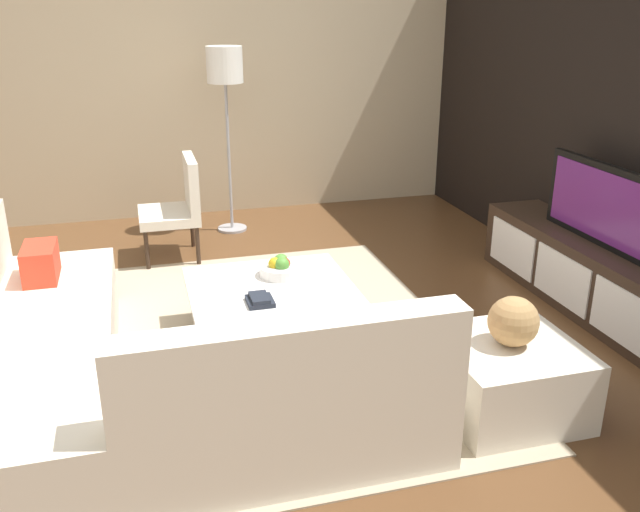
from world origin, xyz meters
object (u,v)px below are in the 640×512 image
at_px(accent_chair_near, 179,202).
at_px(book_stack, 260,300).
at_px(media_console, 590,276).
at_px(floor_lamp, 225,76).
at_px(coffee_table, 272,313).
at_px(television, 601,204).
at_px(sectional_couch, 115,369).
at_px(decorative_ball, 513,321).
at_px(ottoman, 507,378).
at_px(fruit_bowl, 281,268).

distance_m(accent_chair_near, book_stack, 2.00).
bearing_deg(media_console, floor_lamp, -138.37).
xyz_separation_m(coffee_table, accent_chair_near, (-1.75, -0.43, 0.29)).
height_order(television, sectional_couch, television).
relative_size(coffee_table, decorative_ball, 3.93).
bearing_deg(ottoman, accent_chair_near, -152.78).
bearing_deg(accent_chair_near, ottoman, 34.32).
relative_size(ottoman, book_stack, 3.80).
bearing_deg(sectional_couch, television, 99.21).
distance_m(sectional_couch, ottoman, 2.07).
xyz_separation_m(accent_chair_near, ottoman, (2.88, 1.48, -0.29)).
xyz_separation_m(floor_lamp, ottoman, (3.50, 0.95, -1.25)).
height_order(floor_lamp, ottoman, floor_lamp).
bearing_deg(accent_chair_near, television, 62.92).
height_order(coffee_table, book_stack, book_stack).
xyz_separation_m(sectional_couch, accent_chair_near, (-2.38, 0.53, 0.21)).
relative_size(media_console, television, 1.90).
bearing_deg(coffee_table, television, 87.51).
relative_size(floor_lamp, decorative_ball, 6.49).
xyz_separation_m(accent_chair_near, fruit_bowl, (1.57, 0.53, -0.06)).
relative_size(fruit_bowl, book_stack, 1.52).
relative_size(media_console, floor_lamp, 1.26).
bearing_deg(ottoman, sectional_couch, -103.81).
distance_m(coffee_table, book_stack, 0.32).
xyz_separation_m(media_console, coffee_table, (-0.10, -2.30, -0.05)).
xyz_separation_m(accent_chair_near, decorative_ball, (2.88, 1.48, 0.04)).
height_order(television, floor_lamp, floor_lamp).
xyz_separation_m(television, ottoman, (1.02, -1.25, -0.58)).
relative_size(accent_chair_near, ottoman, 1.24).
distance_m(media_console, accent_chair_near, 3.31).
distance_m(fruit_bowl, decorative_ball, 1.61).
bearing_deg(decorative_ball, media_console, 129.24).
height_order(media_console, floor_lamp, floor_lamp).
xyz_separation_m(sectional_couch, fruit_bowl, (-0.81, 1.06, 0.15)).
height_order(sectional_couch, decorative_ball, sectional_couch).
bearing_deg(book_stack, fruit_bowl, 151.61).
relative_size(television, book_stack, 6.19).
xyz_separation_m(sectional_couch, floor_lamp, (-3.01, 1.05, 1.17)).
bearing_deg(fruit_bowl, floor_lamp, -179.79).
distance_m(television, accent_chair_near, 3.31).
height_order(sectional_couch, coffee_table, sectional_couch).
xyz_separation_m(television, accent_chair_near, (-1.85, -2.73, -0.29)).
relative_size(sectional_couch, ottoman, 3.51).
xyz_separation_m(media_console, decorative_ball, (1.02, -1.25, 0.28)).
bearing_deg(media_console, book_stack, -87.12).
xyz_separation_m(television, book_stack, (0.12, -2.41, -0.38)).
relative_size(coffee_table, floor_lamp, 0.61).
distance_m(sectional_couch, coffee_table, 1.15).
height_order(floor_lamp, book_stack, floor_lamp).
bearing_deg(decorative_ball, accent_chair_near, -152.78).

